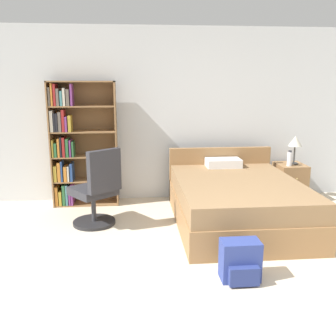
% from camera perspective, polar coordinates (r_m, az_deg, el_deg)
% --- Properties ---
extents(ground_plane, '(14.00, 14.00, 0.00)m').
position_cam_1_polar(ground_plane, '(3.17, 9.82, -21.80)').
color(ground_plane, beige).
extents(wall_back, '(9.00, 0.06, 2.60)m').
position_cam_1_polar(wall_back, '(5.80, 2.03, 8.08)').
color(wall_back, silver).
rests_on(wall_back, ground_plane).
extents(bookshelf, '(0.95, 0.31, 1.81)m').
position_cam_1_polar(bookshelf, '(5.62, -14.01, 3.45)').
color(bookshelf, olive).
rests_on(bookshelf, ground_plane).
extents(bed, '(1.54, 2.09, 0.83)m').
position_cam_1_polar(bed, '(4.95, 10.29, -4.89)').
color(bed, olive).
rests_on(bed, ground_plane).
extents(office_chair, '(0.71, 0.72, 1.01)m').
position_cam_1_polar(office_chair, '(4.79, -10.78, -3.60)').
color(office_chair, '#232326').
rests_on(office_chair, ground_plane).
extents(nightstand, '(0.41, 0.50, 0.57)m').
position_cam_1_polar(nightstand, '(6.10, 18.04, -2.03)').
color(nightstand, olive).
rests_on(nightstand, ground_plane).
extents(table_lamp, '(0.20, 0.20, 0.43)m').
position_cam_1_polar(table_lamp, '(6.00, 18.81, 3.72)').
color(table_lamp, '#333333').
rests_on(table_lamp, nightstand).
extents(water_bottle, '(0.07, 0.07, 0.23)m').
position_cam_1_polar(water_bottle, '(5.87, 18.04, 1.36)').
color(water_bottle, silver).
rests_on(water_bottle, nightstand).
extents(backpack_blue, '(0.36, 0.29, 0.38)m').
position_cam_1_polar(backpack_blue, '(3.62, 10.97, -13.84)').
color(backpack_blue, navy).
rests_on(backpack_blue, ground_plane).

